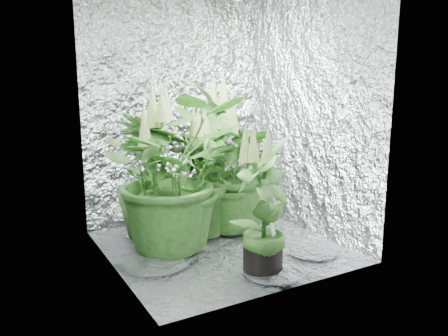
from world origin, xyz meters
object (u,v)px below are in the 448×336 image
plant_e (232,170)px  plant_f (264,208)px  circulation_fan (244,196)px  plant_a (172,174)px  plant_b (221,155)px  plant_d (153,180)px  plant_c (203,177)px

plant_e → plant_f: bearing=-107.0°
plant_e → circulation_fan: bearing=47.6°
plant_a → plant_f: (0.34, -0.63, -0.13)m
plant_b → circulation_fan: size_ratio=3.23×
plant_a → plant_d: (-0.04, 0.28, -0.09)m
plant_a → plant_b: plant_b is taller
plant_d → plant_e: 0.64m
plant_b → plant_d: bearing=-164.1°
plant_a → plant_b: 0.81m
plant_e → circulation_fan: size_ratio=2.79×
plant_c → plant_e: plant_e is taller
plant_b → plant_d: (-0.70, -0.20, -0.11)m
plant_d → plant_e: plant_e is taller
plant_a → plant_f: size_ratio=1.26×
plant_b → plant_d: plant_b is taller
plant_c → plant_f: size_ratio=1.08×
plant_a → plant_d: size_ratio=1.13×
plant_b → plant_e: (-0.08, -0.33, -0.07)m
plant_b → plant_d: 0.73m
plant_a → plant_f: bearing=-61.6°
plant_a → plant_c: size_ratio=1.17×
plant_e → plant_c: bearing=168.3°
plant_a → circulation_fan: plant_a is taller
plant_c → plant_a: bearing=-149.7°
plant_c → plant_f: plant_c is taller
plant_c → circulation_fan: (0.59, 0.33, -0.31)m
plant_b → plant_f: size_ratio=1.32×
circulation_fan → plant_e: bearing=-147.1°
plant_b → plant_e: plant_b is taller
plant_a → plant_e: 0.61m
plant_a → plant_d: 0.30m
plant_c → plant_f: bearing=-90.1°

